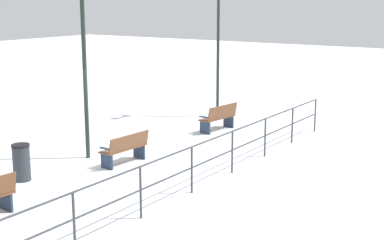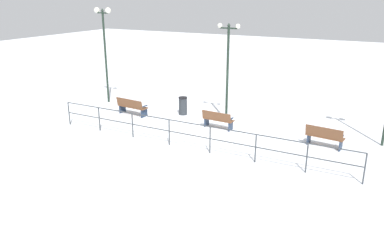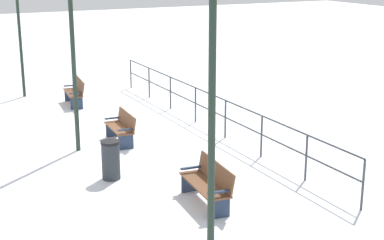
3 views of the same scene
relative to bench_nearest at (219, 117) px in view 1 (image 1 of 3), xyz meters
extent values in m
plane|color=white|center=(0.08, 4.73, -0.47)|extent=(80.00, 80.00, 0.00)
cube|color=brown|center=(0.08, -0.01, -0.03)|extent=(0.62, 1.53, 0.04)
cube|color=brown|center=(-0.15, 0.02, 0.21)|extent=(0.28, 1.49, 0.45)
cube|color=#23334C|center=(0.01, -0.65, -0.25)|extent=(0.41, 0.10, 0.44)
cube|color=#23334C|center=(0.15, 0.63, -0.25)|extent=(0.41, 0.10, 0.44)
cube|color=#23334C|center=(0.03, -0.65, 0.09)|extent=(0.41, 0.12, 0.04)
cube|color=#23334C|center=(0.17, 0.63, 0.09)|extent=(0.41, 0.12, 0.04)
cube|color=brown|center=(0.14, 4.73, -0.04)|extent=(0.53, 1.47, 0.04)
cube|color=brown|center=(-0.09, 4.74, 0.18)|extent=(0.19, 1.45, 0.40)
cube|color=#23334C|center=(0.10, 4.11, -0.25)|extent=(0.41, 0.07, 0.43)
cube|color=#23334C|center=(0.17, 5.35, -0.25)|extent=(0.41, 0.07, 0.43)
cube|color=#23334C|center=(0.12, 4.11, 0.08)|extent=(0.41, 0.09, 0.04)
cube|color=#23334C|center=(0.19, 5.35, 0.08)|extent=(0.41, 0.09, 0.04)
cube|color=#23334C|center=(-0.07, 8.74, -0.25)|extent=(0.46, 0.09, 0.43)
cube|color=#23334C|center=(-0.05, 8.74, 0.09)|extent=(0.46, 0.11, 0.04)
cylinder|color=#1E2D23|center=(1.34, -2.09, 2.09)|extent=(0.11, 0.11, 5.10)
cylinder|color=#1E2D23|center=(1.34, 4.85, 1.81)|extent=(0.12, 0.12, 4.55)
cylinder|color=#383D42|center=(-2.70, -1.72, 0.08)|extent=(0.05, 0.05, 1.09)
cylinder|color=#383D42|center=(-2.70, 0.13, 0.08)|extent=(0.05, 0.05, 1.09)
cylinder|color=#383D42|center=(-2.70, 1.97, 0.08)|extent=(0.05, 0.05, 1.09)
cylinder|color=#383D42|center=(-2.70, 3.81, 0.08)|extent=(0.05, 0.05, 1.09)
cylinder|color=#383D42|center=(-2.70, 5.65, 0.08)|extent=(0.05, 0.05, 1.09)
cylinder|color=#383D42|center=(-2.70, 7.50, 0.08)|extent=(0.05, 0.05, 1.09)
cylinder|color=#383D42|center=(-2.70, 9.34, 0.08)|extent=(0.05, 0.05, 1.09)
cylinder|color=#383D42|center=(-2.70, 4.73, 0.62)|extent=(0.04, 12.90, 0.04)
cylinder|color=#383D42|center=(-2.70, 4.73, 0.13)|extent=(0.04, 12.90, 0.04)
cylinder|color=#2D3338|center=(1.24, 7.23, -0.04)|extent=(0.42, 0.42, 0.86)
cylinder|color=black|center=(1.24, 7.23, 0.42)|extent=(0.44, 0.44, 0.06)
camera|label=1|loc=(-9.60, 15.88, 3.91)|focal=52.92mm
camera|label=2|loc=(-15.30, -2.11, 5.44)|focal=36.06mm
camera|label=3|loc=(5.33, 19.43, 4.51)|focal=54.89mm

